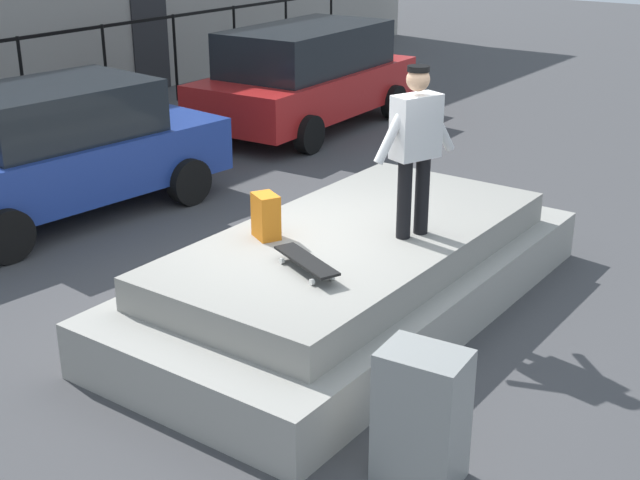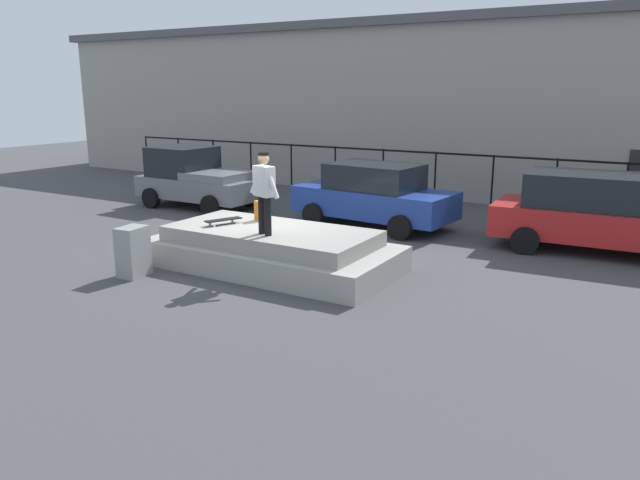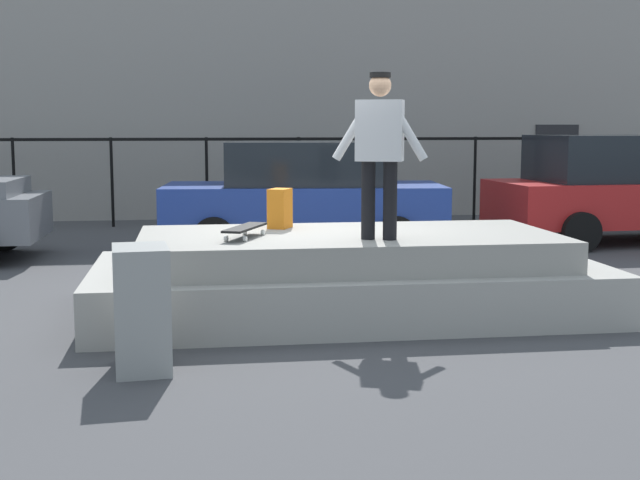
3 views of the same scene
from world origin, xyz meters
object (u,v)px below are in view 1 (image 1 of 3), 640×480
(skateboarder, at_px, (416,140))
(utility_box, at_px, (422,416))
(skateboard, at_px, (306,261))
(backpack, at_px, (266,216))
(car_blue_sedan_mid, at_px, (58,150))
(car_red_hatchback_far, at_px, (307,75))

(skateboarder, distance_m, utility_box, 2.97)
(skateboard, bearing_deg, utility_box, -118.80)
(skateboarder, distance_m, backpack, 1.60)
(car_blue_sedan_mid, xyz_separation_m, utility_box, (-2.18, -6.66, -0.37))
(car_blue_sedan_mid, distance_m, utility_box, 7.02)
(backpack, height_order, car_red_hatchback_far, car_red_hatchback_far)
(backpack, bearing_deg, skateboarder, -114.18)
(car_blue_sedan_mid, height_order, utility_box, car_blue_sedan_mid)
(utility_box, bearing_deg, skateboarder, 26.72)
(skateboard, bearing_deg, backpack, 61.63)
(skateboard, bearing_deg, car_red_hatchback_far, 36.69)
(skateboard, distance_m, utility_box, 2.01)
(backpack, height_order, utility_box, backpack)
(skateboard, xyz_separation_m, car_red_hatchback_far, (6.91, 5.15, 0.01))
(skateboarder, height_order, utility_box, skateboarder)
(skateboard, xyz_separation_m, utility_box, (-0.95, -1.72, -0.44))
(skateboard, xyz_separation_m, car_blue_sedan_mid, (1.23, 4.95, -0.07))
(skateboarder, bearing_deg, skateboard, 167.26)
(skateboard, relative_size, utility_box, 0.82)
(skateboarder, height_order, car_red_hatchback_far, skateboarder)
(skateboard, relative_size, backpack, 1.91)
(skateboarder, distance_m, car_red_hatchback_far, 7.85)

